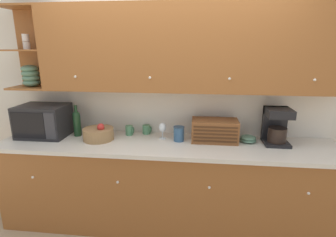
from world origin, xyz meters
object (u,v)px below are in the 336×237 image
Objects in this scene: microwave at (44,121)px; wine_glass at (162,128)px; fruit_basket at (99,134)px; storage_canister at (179,134)px; mug_blue_second at (147,130)px; mug at (129,130)px; wine_bottle at (77,122)px; bowl_stack_on_counter at (248,139)px; bread_box at (215,131)px; coffee_maker at (277,126)px.

wine_glass is (1.28, 0.06, -0.05)m from microwave.
fruit_basket is 0.83m from storage_canister.
fruit_basket is at bearing -176.06° from storage_canister.
wine_glass is (0.20, -0.14, 0.07)m from mug_blue_second.
storage_canister is (0.55, -0.13, 0.02)m from mug.
wine_bottle is at bearing 160.12° from fruit_basket.
bread_box is at bearing -178.84° from bowl_stack_on_counter.
fruit_basket reaches higher than bowl_stack_on_counter.
wine_glass is (0.66, 0.11, 0.05)m from fruit_basket.
wine_bottle reaches higher than storage_canister.
microwave is at bearing -178.73° from bowl_stack_on_counter.
fruit_basket is (0.62, -0.05, -0.11)m from microwave.
mug_blue_second is 0.75m from bread_box.
bowl_stack_on_counter is (0.88, -0.01, -0.08)m from wine_glass.
wine_glass is 0.48× the size of coffee_maker.
coffee_maker is at bearing 1.05° from bowl_stack_on_counter.
microwave is at bearing -178.71° from bread_box.
microwave is at bearing 175.17° from fruit_basket.
bowl_stack_on_counter is (1.25, -0.08, -0.02)m from mug.
wine_bottle is 2.07m from coffee_maker.
storage_canister is 0.42× the size of coffee_maker.
coffee_maker is at bearing 1.24° from microwave.
coffee_maker is at bearing 2.84° from storage_canister.
microwave is 0.64m from fruit_basket.
coffee_maker is at bearing 1.11° from bread_box.
coffee_maker reaches higher than bowl_stack_on_counter.
wine_glass reaches higher than mug.
fruit_basket is at bearing -176.25° from bowl_stack_on_counter.
microwave is 1.28m from wine_glass.
microwave is 0.92m from mug.
bread_box reaches higher than wine_glass.
bread_box is at bearing -11.82° from mug_blue_second.
wine_bottle is 3.48× the size of mug_blue_second.
wine_bottle is 1.47m from bread_box.
bowl_stack_on_counter is at bearing -7.78° from mug_blue_second.
wine_bottle is 1.96× the size of wine_glass.
mug reaches higher than mug_blue_second.
wine_glass reaches higher than storage_canister.
storage_canister is 0.93× the size of bowl_stack_on_counter.
bread_box is 0.61m from coffee_maker.
microwave is at bearing -178.76° from coffee_maker.
microwave is 1.08× the size of bread_box.
microwave is 1.48× the size of wine_bottle.
wine_bottle is 0.93m from wine_glass.
fruit_basket reaches higher than wine_glass.
fruit_basket is 0.87× the size of coffee_maker.
storage_canister is at bearing -12.84° from mug.
wine_bottle is 0.94× the size of coffee_maker.
coffee_maker reaches higher than microwave.
bread_box is (0.91, -0.09, 0.06)m from mug.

